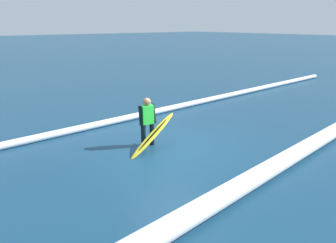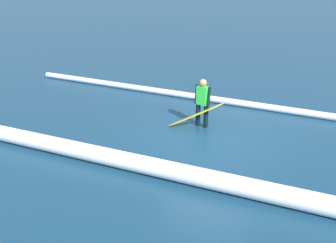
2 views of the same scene
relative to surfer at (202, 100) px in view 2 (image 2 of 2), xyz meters
name	(u,v)px [view 2 (image 2 of 2)]	position (x,y,z in m)	size (l,w,h in m)	color
ground_plane	(211,136)	(-0.53, 0.57, -0.81)	(194.76, 194.76, 0.00)	navy
surfer	(202,100)	(0.00, 0.00, 0.00)	(0.51, 0.26, 1.45)	black
surfboard	(195,115)	(0.06, 0.36, -0.35)	(1.74, 0.55, 0.95)	yellow
wave_crest_foreground	(330,117)	(-3.39, -2.34, -0.70)	(0.23, 0.23, 23.85)	white
wave_crest_midground	(75,150)	(1.95, 3.45, -0.60)	(0.42, 0.42, 16.90)	white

